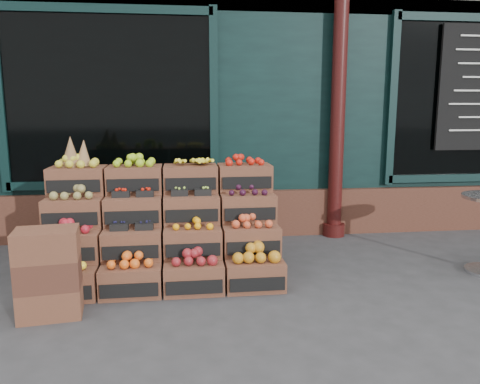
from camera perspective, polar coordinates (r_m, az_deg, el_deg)
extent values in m
plane|color=#363638|center=(4.11, 4.05, -13.43)|extent=(60.00, 60.00, 0.00)
cube|color=black|center=(8.96, -2.26, 15.02)|extent=(12.00, 6.00, 4.80)
cube|color=black|center=(5.99, 0.12, 8.80)|extent=(12.00, 0.12, 3.00)
cube|color=#4A281D|center=(6.07, 0.20, -2.61)|extent=(12.00, 0.18, 0.60)
cube|color=black|center=(5.94, -15.58, 10.83)|extent=(2.40, 0.06, 2.00)
cylinder|color=#340D0C|center=(6.06, 11.85, 9.54)|extent=(0.18, 0.18, 3.20)
cube|color=brown|center=(4.46, -20.35, -10.28)|extent=(0.54, 0.37, 0.27)
cube|color=black|center=(4.29, -20.92, -11.53)|extent=(0.49, 0.02, 0.12)
cube|color=yellow|center=(4.41, -20.49, -8.12)|extent=(0.43, 0.28, 0.09)
cube|color=brown|center=(4.37, -13.10, -10.34)|extent=(0.54, 0.37, 0.27)
cube|color=black|center=(4.19, -13.35, -11.63)|extent=(0.49, 0.02, 0.12)
cube|color=#DE5917|center=(4.31, -13.19, -8.07)|extent=(0.43, 0.28, 0.10)
cube|color=brown|center=(4.35, -5.65, -10.23)|extent=(0.54, 0.37, 0.27)
cube|color=black|center=(4.17, -5.56, -11.52)|extent=(0.49, 0.02, 0.12)
cube|color=maroon|center=(4.28, -5.69, -7.91)|extent=(0.43, 0.28, 0.10)
cube|color=brown|center=(4.39, 1.75, -9.95)|extent=(0.54, 0.37, 0.27)
cube|color=black|center=(4.22, 2.17, -11.21)|extent=(0.49, 0.02, 0.12)
cube|color=#B47317|center=(4.33, 1.76, -7.51)|extent=(0.43, 0.28, 0.12)
cube|color=brown|center=(4.59, -19.92, -6.16)|extent=(0.54, 0.37, 0.27)
cube|color=black|center=(4.41, -20.46, -7.21)|extent=(0.49, 0.02, 0.12)
cube|color=maroon|center=(4.55, -20.06, -3.98)|extent=(0.43, 0.28, 0.09)
cube|color=brown|center=(4.50, -12.95, -6.12)|extent=(0.54, 0.37, 0.27)
cube|color=black|center=(4.32, -13.19, -7.20)|extent=(0.49, 0.02, 0.12)
cube|color=#151333|center=(4.46, -13.02, -4.28)|extent=(0.43, 0.28, 0.03)
cube|color=brown|center=(4.48, -5.79, -6.00)|extent=(0.54, 0.37, 0.27)
cube|color=black|center=(4.29, -5.72, -7.07)|extent=(0.49, 0.02, 0.12)
cube|color=orange|center=(4.43, -5.83, -3.88)|extent=(0.43, 0.28, 0.07)
cube|color=brown|center=(4.52, 1.32, -5.78)|extent=(0.54, 0.37, 0.27)
cube|color=black|center=(4.34, 1.71, -6.83)|extent=(0.49, 0.02, 0.12)
cube|color=#C64725|center=(4.48, 1.33, -3.59)|extent=(0.43, 0.28, 0.09)
cube|color=brown|center=(4.74, -19.53, -2.28)|extent=(0.54, 0.37, 0.27)
cube|color=black|center=(4.56, -20.03, -3.14)|extent=(0.49, 0.02, 0.12)
cube|color=olive|center=(4.71, -19.66, -0.14)|extent=(0.43, 0.28, 0.09)
cube|color=brown|center=(4.65, -12.81, -2.17)|extent=(0.54, 0.37, 0.27)
cube|color=black|center=(4.47, -13.03, -3.04)|extent=(0.49, 0.02, 0.12)
cube|color=red|center=(4.62, -12.88, -0.32)|extent=(0.43, 0.28, 0.04)
cube|color=brown|center=(4.63, -5.93, -2.02)|extent=(0.54, 0.37, 0.27)
cube|color=black|center=(4.44, -5.86, -2.90)|extent=(0.49, 0.02, 0.12)
cube|color=#A1CA49|center=(4.60, -5.96, -0.20)|extent=(0.43, 0.28, 0.03)
cube|color=brown|center=(4.68, 0.92, -1.85)|extent=(0.54, 0.37, 0.27)
cube|color=black|center=(4.49, 1.28, -2.71)|extent=(0.49, 0.02, 0.12)
cube|color=black|center=(4.64, 0.92, 0.18)|extent=(0.43, 0.28, 0.07)
cube|color=brown|center=(4.91, -19.17, 1.35)|extent=(0.54, 0.37, 0.27)
cube|color=black|center=(4.73, -19.63, 0.66)|extent=(0.49, 0.02, 0.12)
cube|color=gold|center=(4.89, -19.29, 3.43)|extent=(0.43, 0.28, 0.09)
cube|color=brown|center=(4.83, -12.68, 1.52)|extent=(0.54, 0.37, 0.27)
cube|color=black|center=(4.64, -12.89, 0.83)|extent=(0.49, 0.02, 0.12)
cube|color=#91BC1D|center=(4.80, -12.77, 3.64)|extent=(0.43, 0.28, 0.09)
cube|color=brown|center=(4.81, -6.05, 1.68)|extent=(0.54, 0.37, 0.27)
cube|color=black|center=(4.61, -5.99, 0.98)|extent=(0.49, 0.02, 0.12)
cube|color=yellow|center=(4.78, -6.09, 3.75)|extent=(0.43, 0.28, 0.08)
cube|color=brown|center=(4.85, 0.55, 1.81)|extent=(0.54, 0.37, 0.27)
cube|color=black|center=(4.66, 0.88, 1.13)|extent=(0.49, 0.02, 0.12)
cube|color=red|center=(4.83, 0.55, 3.85)|extent=(0.43, 0.28, 0.08)
cube|color=#4A281D|center=(4.56, -9.28, -9.31)|extent=(2.21, 0.38, 0.27)
cube|color=#4A281D|center=(4.74, -9.24, -6.86)|extent=(2.21, 0.38, 0.54)
cube|color=#4A281D|center=(4.92, -9.19, -4.60)|extent=(2.21, 0.38, 0.81)
cone|color=olive|center=(4.89, -19.96, 4.68)|extent=(0.19, 0.19, 0.31)
cone|color=olive|center=(4.91, -18.54, 4.54)|extent=(0.17, 0.17, 0.27)
cube|color=brown|center=(4.13, -22.06, -12.27)|extent=(0.52, 0.39, 0.24)
cube|color=#4A281D|center=(4.05, -22.29, -9.14)|extent=(0.52, 0.39, 0.24)
cube|color=brown|center=(3.98, -22.52, -5.90)|extent=(0.52, 0.39, 0.24)
imported|color=#1E6A32|center=(6.72, -14.79, 4.66)|extent=(0.84, 0.64, 2.07)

